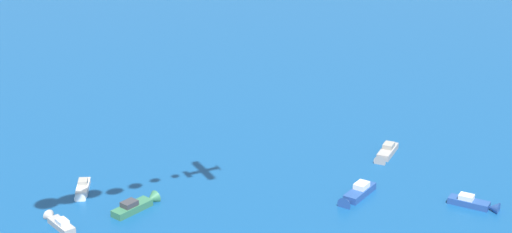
% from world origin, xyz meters
% --- Properties ---
extents(motorboat_far_stbd, '(6.94, 6.24, 2.16)m').
position_xyz_m(motorboat_far_stbd, '(-34.06, 9.97, 0.58)').
color(motorboat_far_stbd, '#9E9993').
rests_on(motorboat_far_stbd, ground_plane).
extents(motorboat_inshore, '(8.62, 4.63, 2.43)m').
position_xyz_m(motorboat_inshore, '(31.57, 29.25, 0.65)').
color(motorboat_inshore, '#23478C').
rests_on(motorboat_inshore, ground_plane).
extents(motorboat_trailing, '(4.22, 9.16, 2.58)m').
position_xyz_m(motorboat_trailing, '(15.72, 47.37, 0.69)').
color(motorboat_trailing, '#9E9993').
rests_on(motorboat_trailing, ground_plane).
extents(motorboat_ahead, '(6.42, 9.08, 2.64)m').
position_xyz_m(motorboat_ahead, '(-23.46, 18.02, 0.71)').
color(motorboat_ahead, '#33704C').
rests_on(motorboat_ahead, ground_plane).
extents(motorboat_outer_ring_e, '(3.88, 7.89, 2.22)m').
position_xyz_m(motorboat_outer_ring_e, '(-34.72, 21.96, 0.60)').
color(motorboat_outer_ring_e, white).
rests_on(motorboat_outer_ring_e, ground_plane).
extents(motorboat_outer_ring_f, '(5.95, 9.72, 2.76)m').
position_xyz_m(motorboat_outer_ring_f, '(11.74, 28.70, 0.74)').
color(motorboat_outer_ring_f, '#23478C').
rests_on(motorboat_outer_ring_f, ground_plane).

